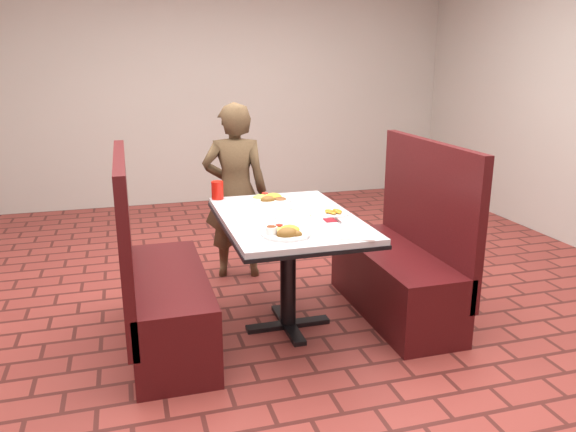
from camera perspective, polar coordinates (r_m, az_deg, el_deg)
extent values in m
plane|color=brown|center=(3.73, 0.00, -11.16)|extent=(7.00, 7.00, 0.00)
cube|color=beige|center=(6.76, -8.54, 13.15)|extent=(6.00, 0.04, 2.80)
cube|color=silver|center=(3.46, 0.00, -0.28)|extent=(0.80, 1.20, 0.03)
cube|color=black|center=(3.47, 0.00, -0.72)|extent=(0.81, 1.21, 0.02)
cylinder|color=black|center=(3.58, 0.00, -6.05)|extent=(0.10, 0.10, 0.69)
cube|color=black|center=(3.72, 0.00, -10.95)|extent=(0.55, 0.08, 0.03)
cube|color=black|center=(3.72, 0.00, -10.95)|extent=(0.08, 0.55, 0.03)
cube|color=#491012|center=(3.52, -11.97, -9.20)|extent=(0.45, 1.20, 0.45)
cube|color=#491012|center=(3.34, -16.19, -2.09)|extent=(0.06, 1.20, 0.95)
cube|color=#491012|center=(3.89, 10.73, -6.61)|extent=(0.45, 1.20, 0.45)
cube|color=#491012|center=(3.84, 14.02, 0.38)|extent=(0.06, 1.20, 0.95)
imported|color=brown|center=(4.39, -5.36, 2.49)|extent=(0.56, 0.43, 1.37)
cylinder|color=white|center=(3.09, -0.18, -1.78)|extent=(0.28, 0.28, 0.02)
ellipsoid|color=gold|center=(3.12, 0.18, -0.95)|extent=(0.11, 0.11, 0.05)
ellipsoid|color=#A5CE52|center=(3.11, -1.35, -1.13)|extent=(0.11, 0.09, 0.04)
cylinder|color=red|center=(3.14, -0.90, -0.93)|extent=(0.04, 0.04, 0.01)
ellipsoid|color=brown|center=(3.02, -0.07, -1.33)|extent=(0.12, 0.09, 0.07)
ellipsoid|color=brown|center=(3.02, 0.85, -1.58)|extent=(0.07, 0.05, 0.04)
cylinder|color=white|center=(3.05, -1.70, -1.46)|extent=(0.07, 0.07, 0.04)
cylinder|color=#652B13|center=(3.04, -1.71, -1.11)|extent=(0.05, 0.05, 0.01)
cylinder|color=white|center=(3.82, -1.79, 1.66)|extent=(0.29, 0.29, 0.02)
ellipsoid|color=gold|center=(3.85, -1.47, 2.32)|extent=(0.12, 0.12, 0.05)
ellipsoid|color=#A5CE52|center=(3.85, -2.75, 2.18)|extent=(0.12, 0.10, 0.04)
cylinder|color=red|center=(3.88, -2.37, 2.32)|extent=(0.04, 0.04, 0.01)
ellipsoid|color=brown|center=(3.79, -0.80, 1.93)|extent=(0.08, 0.08, 0.03)
ellipsoid|color=brown|center=(3.76, -2.08, 2.00)|extent=(0.10, 0.07, 0.06)
cylinder|color=white|center=(3.50, 4.73, 0.24)|extent=(0.18, 0.18, 0.01)
cube|color=maroon|center=(3.38, 4.44, -0.41)|extent=(0.09, 0.09, 0.00)
cube|color=#BDBCC1|center=(3.37, 5.00, -0.40)|extent=(0.01, 0.14, 0.00)
cylinder|color=red|center=(3.89, -7.19, 2.62)|extent=(0.08, 0.08, 0.12)
cube|color=white|center=(3.07, 7.10, -2.04)|extent=(0.23, 0.20, 0.01)
cube|color=silver|center=(3.09, 1.64, -1.77)|extent=(0.01, 0.17, 0.00)
cube|color=silver|center=(3.08, 0.03, -1.82)|extent=(0.04, 0.14, 0.00)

